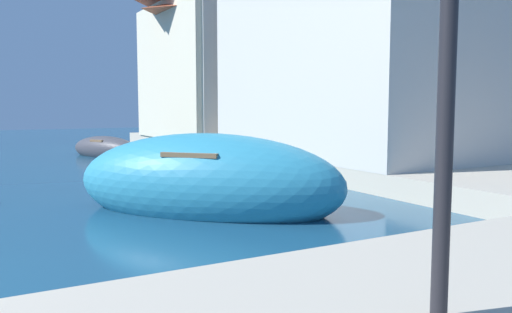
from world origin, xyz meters
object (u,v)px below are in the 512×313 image
Objects in this scene: waterfront_building_far at (225,59)px; waterfront_building_annex at (230,65)px; moored_boat_5 at (105,149)px; waterfront_building_main at (365,13)px; moored_boat_0 at (207,183)px.

waterfront_building_annex is at bearing -90.00° from waterfront_building_far.
moored_boat_5 is 11.14m from waterfront_building_main.
moored_boat_0 is 11.87m from moored_boat_5.
waterfront_building_main is at bearing -167.93° from moored_boat_5.
waterfront_building_annex is 0.63m from waterfront_building_far.
moored_boat_5 is (0.88, 11.83, -0.25)m from moored_boat_0.
waterfront_building_main is at bearing -105.25° from moored_boat_0.
moored_boat_0 is at bearing -117.20° from waterfront_building_far.
waterfront_building_annex is (6.98, 13.05, 3.31)m from moored_boat_0.
waterfront_building_far is at bearing -70.37° from moored_boat_0.
moored_boat_0 is 0.58× the size of waterfront_building_main.
waterfront_building_annex is (6.11, 1.21, 3.56)m from moored_boat_5.
moored_boat_0 is 15.71m from waterfront_building_far.
waterfront_building_main is (6.11, -8.13, 4.55)m from moored_boat_5.
moored_boat_5 is at bearing -47.42° from moored_boat_0.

